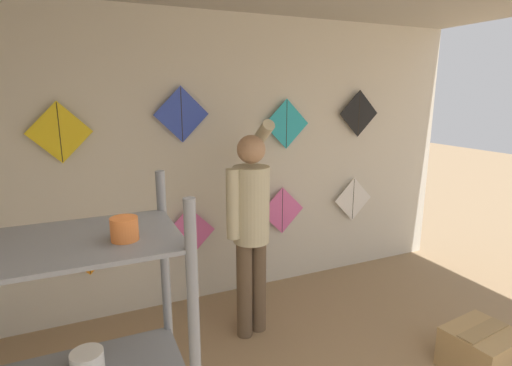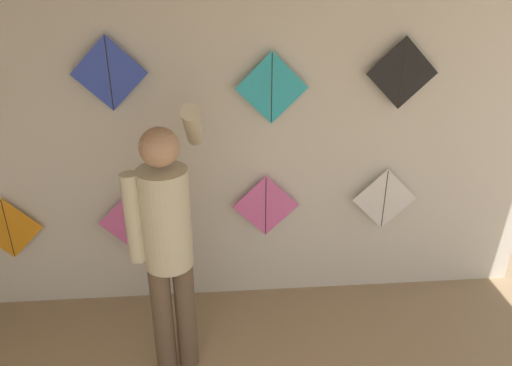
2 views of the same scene
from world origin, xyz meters
TOP-DOWN VIEW (x-y plane):
  - back_panel at (0.00, 3.58)m, footprint 5.29×0.06m
  - shopkeeper at (-0.15, 2.78)m, footprint 0.46×0.69m
  - kite_0 at (-1.41, 3.49)m, footprint 0.51×0.01m
  - kite_1 at (-0.49, 3.49)m, footprint 0.51×0.01m
  - kite_2 at (0.52, 3.49)m, footprint 0.51×0.01m
  - kite_3 at (1.45, 3.49)m, footprint 0.51×0.01m
  - kite_5 at (-0.53, 3.49)m, footprint 0.51×0.01m
  - kite_6 at (0.56, 3.49)m, footprint 0.51×0.01m
  - kite_7 at (1.46, 3.49)m, footprint 0.51×0.01m

SIDE VIEW (x-z plane):
  - kite_0 at x=-1.41m, z-range 0.48..0.98m
  - kite_1 at x=-0.49m, z-range 0.48..0.99m
  - kite_2 at x=0.52m, z-range 0.58..1.09m
  - kite_3 at x=1.45m, z-range 0.60..1.11m
  - shopkeeper at x=-0.15m, z-range 0.12..1.98m
  - back_panel at x=0.00m, z-range 0.00..2.80m
  - kite_6 at x=0.56m, z-range 1.50..2.01m
  - kite_7 at x=1.46m, z-range 1.59..2.10m
  - kite_5 at x=-0.53m, z-range 1.62..2.13m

